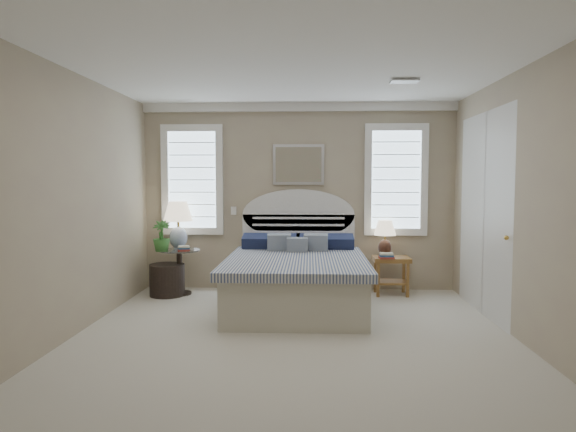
# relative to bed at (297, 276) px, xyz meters

# --- Properties ---
(floor) EXTENTS (4.50, 5.00, 0.01)m
(floor) POSITION_rel_bed_xyz_m (0.00, -1.46, -0.39)
(floor) COLOR beige
(floor) RESTS_ON ground
(ceiling) EXTENTS (4.50, 5.00, 0.01)m
(ceiling) POSITION_rel_bed_xyz_m (0.00, -1.46, 2.31)
(ceiling) COLOR white
(ceiling) RESTS_ON wall_back
(wall_back) EXTENTS (4.50, 0.02, 2.70)m
(wall_back) POSITION_rel_bed_xyz_m (0.00, 1.04, 0.96)
(wall_back) COLOR tan
(wall_back) RESTS_ON floor
(wall_left) EXTENTS (0.02, 5.00, 2.70)m
(wall_left) POSITION_rel_bed_xyz_m (-2.25, -1.46, 0.96)
(wall_left) COLOR tan
(wall_left) RESTS_ON floor
(wall_right) EXTENTS (0.02, 5.00, 2.70)m
(wall_right) POSITION_rel_bed_xyz_m (2.25, -1.46, 0.96)
(wall_right) COLOR tan
(wall_right) RESTS_ON floor
(crown_molding) EXTENTS (4.50, 0.08, 0.12)m
(crown_molding) POSITION_rel_bed_xyz_m (0.00, 1.00, 2.25)
(crown_molding) COLOR white
(crown_molding) RESTS_ON wall_back
(hvac_vent) EXTENTS (0.30, 0.20, 0.02)m
(hvac_vent) POSITION_rel_bed_xyz_m (1.20, -0.66, 2.29)
(hvac_vent) COLOR #B2B2B2
(hvac_vent) RESTS_ON ceiling
(switch_plate) EXTENTS (0.08, 0.01, 0.12)m
(switch_plate) POSITION_rel_bed_xyz_m (-0.95, 1.03, 0.76)
(switch_plate) COLOR white
(switch_plate) RESTS_ON wall_back
(window_left) EXTENTS (0.90, 0.06, 1.60)m
(window_left) POSITION_rel_bed_xyz_m (-1.55, 1.02, 1.21)
(window_left) COLOR silver
(window_left) RESTS_ON wall_back
(window_right) EXTENTS (0.90, 0.06, 1.60)m
(window_right) POSITION_rel_bed_xyz_m (1.40, 1.02, 1.21)
(window_right) COLOR silver
(window_right) RESTS_ON wall_back
(painting) EXTENTS (0.74, 0.04, 0.58)m
(painting) POSITION_rel_bed_xyz_m (0.00, 1.00, 1.43)
(painting) COLOR silver
(painting) RESTS_ON wall_back
(closet_door) EXTENTS (0.02, 1.80, 2.40)m
(closet_door) POSITION_rel_bed_xyz_m (2.23, -0.26, 0.81)
(closet_door) COLOR silver
(closet_door) RESTS_ON floor
(bed) EXTENTS (1.72, 2.28, 1.47)m
(bed) POSITION_rel_bed_xyz_m (0.00, 0.00, 0.00)
(bed) COLOR beige
(bed) RESTS_ON floor
(side_table_left) EXTENTS (0.56, 0.56, 0.63)m
(side_table_left) POSITION_rel_bed_xyz_m (-1.65, 0.59, 0.00)
(side_table_left) COLOR black
(side_table_left) RESTS_ON floor
(nightstand_right) EXTENTS (0.50, 0.40, 0.53)m
(nightstand_right) POSITION_rel_bed_xyz_m (1.30, 0.69, 0.00)
(nightstand_right) COLOR #905E2F
(nightstand_right) RESTS_ON floor
(floor_pot) EXTENTS (0.55, 0.55, 0.44)m
(floor_pot) POSITION_rel_bed_xyz_m (-1.81, 0.51, -0.17)
(floor_pot) COLOR black
(floor_pot) RESTS_ON floor
(lamp_left) EXTENTS (0.49, 0.49, 0.67)m
(lamp_left) POSITION_rel_bed_xyz_m (-1.70, 0.75, 0.65)
(lamp_left) COLOR white
(lamp_left) RESTS_ON side_table_left
(lamp_right) EXTENTS (0.39, 0.39, 0.51)m
(lamp_right) POSITION_rel_bed_xyz_m (1.23, 0.82, 0.45)
(lamp_right) COLOR black
(lamp_right) RESTS_ON nightstand_right
(potted_plant) EXTENTS (0.26, 0.26, 0.42)m
(potted_plant) POSITION_rel_bed_xyz_m (-1.84, 0.41, 0.45)
(potted_plant) COLOR #377D32
(potted_plant) RESTS_ON side_table_left
(books_left) EXTENTS (0.19, 0.15, 0.07)m
(books_left) POSITION_rel_bed_xyz_m (-1.56, 0.48, 0.28)
(books_left) COLOR #9C3327
(books_left) RESTS_ON side_table_left
(books_right) EXTENTS (0.21, 0.16, 0.08)m
(books_right) POSITION_rel_bed_xyz_m (1.21, 0.54, 0.18)
(books_right) COLOR #9C3327
(books_right) RESTS_ON nightstand_right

